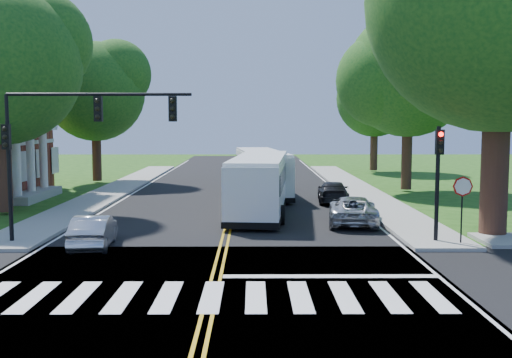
{
  "coord_description": "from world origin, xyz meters",
  "views": [
    {
      "loc": [
        1.13,
        -16.3,
        4.73
      ],
      "look_at": [
        1.24,
        7.89,
        2.4
      ],
      "focal_mm": 42.0,
      "sensor_mm": 36.0,
      "label": 1
    }
  ],
  "objects_px": {
    "bus_follow": "(261,171)",
    "signal_ne": "(438,168)",
    "dark_sedan": "(333,192)",
    "signal_nw": "(69,131)",
    "hatchback": "(94,231)",
    "bus_lead": "(260,183)",
    "suv": "(353,210)"
  },
  "relations": [
    {
      "from": "signal_nw",
      "to": "hatchback",
      "type": "height_order",
      "value": "signal_nw"
    },
    {
      "from": "bus_follow",
      "to": "suv",
      "type": "height_order",
      "value": "bus_follow"
    },
    {
      "from": "bus_lead",
      "to": "dark_sedan",
      "type": "distance_m",
      "value": 5.94
    },
    {
      "from": "bus_lead",
      "to": "bus_follow",
      "type": "xyz_separation_m",
      "value": [
        0.18,
        7.94,
        -0.06
      ]
    },
    {
      "from": "bus_lead",
      "to": "dark_sedan",
      "type": "xyz_separation_m",
      "value": [
        4.3,
        3.98,
        -0.94
      ]
    },
    {
      "from": "dark_sedan",
      "to": "bus_follow",
      "type": "bearing_deg",
      "value": -38.94
    },
    {
      "from": "signal_nw",
      "to": "hatchback",
      "type": "bearing_deg",
      "value": -30.75
    },
    {
      "from": "suv",
      "to": "hatchback",
      "type": "bearing_deg",
      "value": 33.44
    },
    {
      "from": "suv",
      "to": "dark_sedan",
      "type": "xyz_separation_m",
      "value": [
        0.05,
        7.36,
        -0.03
      ]
    },
    {
      "from": "signal_ne",
      "to": "dark_sedan",
      "type": "relative_size",
      "value": 1.03
    },
    {
      "from": "bus_lead",
      "to": "suv",
      "type": "relative_size",
      "value": 2.48
    },
    {
      "from": "hatchback",
      "to": "suv",
      "type": "xyz_separation_m",
      "value": [
        10.59,
        5.13,
        0.03
      ]
    },
    {
      "from": "signal_ne",
      "to": "suv",
      "type": "xyz_separation_m",
      "value": [
        -2.47,
        4.53,
        -2.3
      ]
    },
    {
      "from": "suv",
      "to": "signal_nw",
      "type": "bearing_deg",
      "value": 28.98
    },
    {
      "from": "bus_lead",
      "to": "bus_follow",
      "type": "relative_size",
      "value": 1.04
    },
    {
      "from": "signal_ne",
      "to": "bus_follow",
      "type": "bearing_deg",
      "value": 112.43
    },
    {
      "from": "bus_follow",
      "to": "suv",
      "type": "bearing_deg",
      "value": 102.96
    },
    {
      "from": "bus_follow",
      "to": "dark_sedan",
      "type": "xyz_separation_m",
      "value": [
        4.12,
        -3.95,
        -0.88
      ]
    },
    {
      "from": "bus_lead",
      "to": "dark_sedan",
      "type": "height_order",
      "value": "bus_lead"
    },
    {
      "from": "hatchback",
      "to": "signal_nw",
      "type": "bearing_deg",
      "value": -36.23
    },
    {
      "from": "signal_ne",
      "to": "hatchback",
      "type": "relative_size",
      "value": 1.17
    },
    {
      "from": "signal_nw",
      "to": "dark_sedan",
      "type": "relative_size",
      "value": 1.68
    },
    {
      "from": "signal_nw",
      "to": "bus_lead",
      "type": "height_order",
      "value": "signal_nw"
    },
    {
      "from": "bus_lead",
      "to": "dark_sedan",
      "type": "relative_size",
      "value": 2.73
    },
    {
      "from": "bus_follow",
      "to": "dark_sedan",
      "type": "relative_size",
      "value": 2.63
    },
    {
      "from": "signal_nw",
      "to": "bus_follow",
      "type": "height_order",
      "value": "signal_nw"
    },
    {
      "from": "signal_nw",
      "to": "dark_sedan",
      "type": "bearing_deg",
      "value": 45.65
    },
    {
      "from": "signal_ne",
      "to": "signal_nw",
      "type": "bearing_deg",
      "value": -179.95
    },
    {
      "from": "bus_follow",
      "to": "signal_ne",
      "type": "bearing_deg",
      "value": 105.62
    },
    {
      "from": "bus_follow",
      "to": "hatchback",
      "type": "xyz_separation_m",
      "value": [
        -6.52,
        -16.45,
        -0.88
      ]
    },
    {
      "from": "signal_ne",
      "to": "bus_lead",
      "type": "height_order",
      "value": "signal_ne"
    },
    {
      "from": "signal_ne",
      "to": "bus_lead",
      "type": "xyz_separation_m",
      "value": [
        -6.72,
        7.91,
        -1.39
      ]
    }
  ]
}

